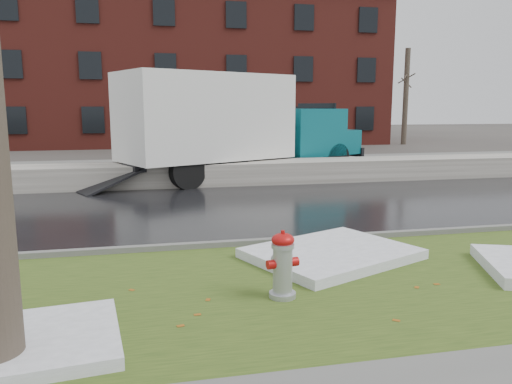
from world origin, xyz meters
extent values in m
plane|color=#47423D|center=(0.00, 0.00, 0.00)|extent=(120.00, 120.00, 0.00)
cube|color=#2E4416|center=(0.00, -1.25, 0.02)|extent=(60.00, 4.50, 0.04)
cube|color=black|center=(0.00, 4.50, 0.01)|extent=(60.00, 7.00, 0.03)
cube|color=slate|center=(0.00, 13.00, 0.01)|extent=(60.00, 9.00, 0.03)
cube|color=slate|center=(0.00, 1.00, 0.07)|extent=(60.00, 0.15, 0.14)
cube|color=beige|center=(0.00, 8.70, 0.38)|extent=(60.00, 1.60, 0.75)
cube|color=maroon|center=(2.00, 30.00, 5.00)|extent=(26.00, 12.00, 10.00)
cylinder|color=brown|center=(-6.00, 26.00, 3.25)|extent=(0.36, 0.36, 6.50)
cylinder|color=brown|center=(-6.00, 26.00, 4.20)|extent=(0.84, 1.62, 0.73)
cylinder|color=brown|center=(-6.00, 26.00, 5.10)|extent=(1.08, 1.26, 0.66)
cylinder|color=brown|center=(-6.00, 26.00, 3.60)|extent=(1.40, 0.61, 0.63)
cylinder|color=brown|center=(16.00, 24.00, 3.25)|extent=(0.36, 0.36, 6.50)
cylinder|color=brown|center=(16.00, 24.00, 4.20)|extent=(0.84, 1.62, 0.73)
cylinder|color=brown|center=(16.00, 24.00, 5.10)|extent=(1.08, 1.26, 0.66)
cylinder|color=brown|center=(16.00, 24.00, 3.60)|extent=(1.40, 0.61, 0.63)
cylinder|color=#A1A5A9|center=(0.26, -1.63, 0.44)|extent=(0.30, 0.30, 0.80)
ellipsoid|color=#AC0E0D|center=(0.26, -1.63, 0.84)|extent=(0.35, 0.35, 0.18)
cylinder|color=#AC0E0D|center=(0.26, -1.63, 0.94)|extent=(0.07, 0.07, 0.06)
cylinder|color=#AC0E0D|center=(0.10, -1.66, 0.52)|extent=(0.13, 0.14, 0.13)
cylinder|color=#AC0E0D|center=(0.43, -1.61, 0.52)|extent=(0.13, 0.14, 0.13)
cylinder|color=#A1A5A9|center=(0.24, -1.47, 0.52)|extent=(0.18, 0.14, 0.16)
cube|color=black|center=(1.81, 10.00, 0.69)|extent=(8.22, 4.52, 0.23)
cube|color=silver|center=(0.55, 9.42, 2.24)|extent=(6.36, 4.83, 2.88)
cube|color=#0B5A65|center=(4.58, 11.26, 1.60)|extent=(3.30, 3.35, 1.82)
cube|color=#0B5A65|center=(5.99, 11.91, 1.17)|extent=(2.14, 2.67, 0.96)
cube|color=black|center=(5.26, 11.58, 2.24)|extent=(0.97, 1.98, 0.96)
cube|color=black|center=(-2.66, 7.96, 0.35)|extent=(2.20, 1.93, 0.72)
cylinder|color=black|center=(5.78, 10.58, 0.59)|extent=(1.20, 0.78, 1.17)
cylinder|color=black|center=(4.84, 12.62, 0.59)|extent=(1.20, 0.78, 1.17)
cylinder|color=black|center=(1.31, 8.54, 0.59)|extent=(1.20, 0.78, 1.17)
cylinder|color=black|center=(0.37, 10.58, 0.59)|extent=(1.20, 0.78, 1.17)
cylinder|color=black|center=(-0.25, 7.83, 0.59)|extent=(1.20, 0.78, 1.17)
cylinder|color=black|center=(-1.18, 9.87, 0.59)|extent=(1.20, 0.78, 1.17)
imported|color=black|center=(-0.49, 8.30, 1.57)|extent=(0.64, 0.46, 1.63)
cube|color=white|center=(1.55, -0.10, 0.12)|extent=(3.18, 2.88, 0.16)
cube|color=white|center=(-2.93, -2.50, 0.11)|extent=(2.38, 1.86, 0.14)
camera|label=1|loc=(-1.45, -7.83, 2.58)|focal=35.00mm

